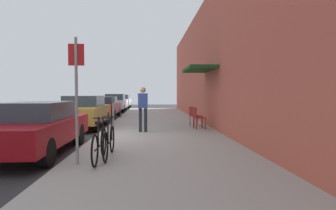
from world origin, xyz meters
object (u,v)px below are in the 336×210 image
object	(u,v)px
parked_car_4	(122,101)
street_sign	(76,91)
parked_car_2	(104,107)
cafe_chair_1	(194,115)
parked_car_3	(115,103)
pedestrian_standing	(143,106)
parking_meter	(113,111)
bicycle_1	(109,142)
cafe_chair_0	(197,117)
parked_car_0	(34,127)
bicycle_0	(100,145)
parked_car_1	(84,111)

from	to	relation	value
parked_car_4	street_sign	distance (m)	24.25
parked_car_2	cafe_chair_1	size ratio (longest dim) A/B	5.06
parked_car_3	pedestrian_standing	distance (m)	14.26
parking_meter	bicycle_1	xyz separation A→B (m)	(0.51, -4.77, -0.41)
parking_meter	bicycle_1	size ratio (longest dim) A/B	0.77
parking_meter	cafe_chair_0	bearing A→B (deg)	3.07
parked_car_0	pedestrian_standing	distance (m)	4.20
parked_car_2	bicycle_1	bearing A→B (deg)	-80.24
parked_car_4	street_sign	size ratio (longest dim) A/B	1.69
parked_car_2	parking_meter	distance (m)	7.39
street_sign	pedestrian_standing	size ratio (longest dim) A/B	1.53
bicycle_0	parked_car_0	bearing A→B (deg)	143.94
parked_car_2	parked_car_4	bearing A→B (deg)	90.00
parked_car_0	cafe_chair_0	world-z (taller)	parked_car_0
parked_car_2	parked_car_3	bearing A→B (deg)	90.00
street_sign	parking_meter	bearing A→B (deg)	89.47
parked_car_4	cafe_chair_1	world-z (taller)	parked_car_4
parked_car_3	parked_car_4	xyz separation A→B (m)	(0.00, 5.39, -0.03)
parked_car_1	cafe_chair_1	bearing A→B (deg)	-8.58
street_sign	bicycle_1	world-z (taller)	street_sign
parked_car_4	bicycle_1	world-z (taller)	parked_car_4
parked_car_1	parked_car_2	world-z (taller)	parked_car_1
parked_car_2	pedestrian_standing	bearing A→B (deg)	-70.69
cafe_chair_1	pedestrian_standing	bearing A→B (deg)	-143.69
parked_car_1	bicycle_0	bearing A→B (deg)	-74.57
parked_car_3	parked_car_1	bearing A→B (deg)	-90.00
parked_car_2	parked_car_3	xyz separation A→B (m)	(0.00, 6.20, 0.07)
parked_car_3	bicycle_1	size ratio (longest dim) A/B	2.57
parked_car_2	parked_car_0	bearing A→B (deg)	-90.00
parked_car_1	parked_car_3	distance (m)	11.62
parked_car_1	parked_car_3	xyz separation A→B (m)	(0.00, 11.62, 0.02)
parked_car_3	cafe_chair_1	bearing A→B (deg)	-68.24
parked_car_2	street_sign	world-z (taller)	street_sign
parked_car_0	pedestrian_standing	bearing A→B (deg)	49.26
parked_car_3	parking_meter	distance (m)	13.51
parked_car_1	parked_car_2	bearing A→B (deg)	90.00
parked_car_0	parked_car_2	bearing A→B (deg)	90.00
parking_meter	cafe_chair_1	bearing A→B (deg)	17.21
parked_car_4	cafe_chair_0	world-z (taller)	parked_car_4
bicycle_0	parked_car_1	bearing A→B (deg)	105.43
parked_car_4	bicycle_0	xyz separation A→B (m)	(1.91, -23.94, -0.26)
parked_car_4	pedestrian_standing	size ratio (longest dim) A/B	2.59
parked_car_4	bicycle_1	bearing A→B (deg)	-85.00
parked_car_3	parked_car_0	bearing A→B (deg)	-90.00
bicycle_0	cafe_chair_1	bearing A→B (deg)	63.95
parked_car_4	bicycle_0	bearing A→B (deg)	-85.43
parked_car_2	bicycle_0	size ratio (longest dim) A/B	2.57
bicycle_1	pedestrian_standing	distance (m)	4.30
cafe_chair_0	pedestrian_standing	distance (m)	2.38
bicycle_0	cafe_chair_1	size ratio (longest dim) A/B	1.97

